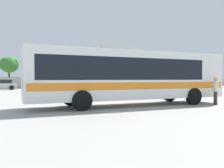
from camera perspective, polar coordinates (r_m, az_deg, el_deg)
The scene contains 11 objects.
ground_plane at distance 23.67m, azimuth -9.47°, elevation -2.64°, with size 300.00×300.00×0.00m, color #A3A099.
perimeter_wall at distance 41.78m, azimuth -14.57°, elevation 0.31°, with size 80.00×0.30×1.84m, color #B2AD9E.
coach_bus_white_orange at distance 14.31m, azimuth 3.90°, elevation 2.21°, with size 12.37×3.02×3.46m.
attendant_by_bus_door at distance 16.02m, azimuth 23.61°, elevation -1.13°, with size 0.43×0.43×1.71m.
parked_car_second_silver at distance 37.81m, azimuth -24.79°, elevation -0.08°, with size 4.07×2.09×1.47m.
parked_car_third_dark_blue at distance 37.38m, azimuth -15.58°, elevation 0.01°, with size 4.60×2.25×1.52m.
parked_car_rightmost_red at distance 38.41m, azimuth -7.67°, elevation 0.09°, with size 4.51×2.23×1.54m.
utility_pole_far at distance 45.22m, azimuth -19.25°, elevation 4.09°, with size 1.80×0.24×7.38m.
roadside_tree_midleft at distance 45.02m, azimuth -23.48°, elevation 4.25°, with size 3.23×3.23×5.41m.
roadside_tree_midright at distance 44.78m, azimuth -16.34°, elevation 3.85°, with size 3.28×3.28×5.06m.
roadside_tree_right at distance 50.97m, azimuth 3.94°, elevation 3.48°, with size 3.65×3.65×5.12m.
Camera 1 is at (-4.76, -13.13, 1.63)m, focal length 38.07 mm.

